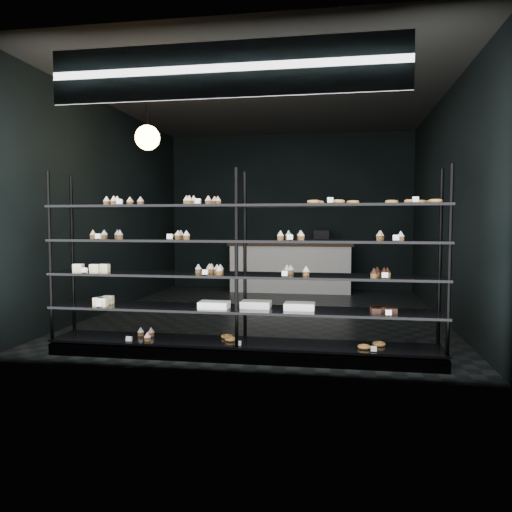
% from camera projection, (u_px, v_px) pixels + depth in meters
% --- Properties ---
extents(room, '(5.01, 6.01, 3.20)m').
position_uv_depth(room, '(269.00, 208.00, 7.43)').
color(room, black).
rests_on(room, ground).
extents(display_shelf, '(4.00, 0.50, 1.91)m').
position_uv_depth(display_shelf, '(239.00, 297.00, 5.08)').
color(display_shelf, black).
rests_on(display_shelf, room).
extents(signage, '(3.30, 0.05, 0.50)m').
position_uv_depth(signage, '(224.00, 70.00, 4.47)').
color(signage, '#0D1144').
rests_on(signage, room).
extents(pendant_lamp, '(0.31, 0.31, 0.88)m').
position_uv_depth(pendant_lamp, '(147.00, 138.00, 6.28)').
color(pendant_lamp, black).
rests_on(pendant_lamp, room).
extents(service_counter, '(2.45, 0.65, 1.23)m').
position_uv_depth(service_counter, '(291.00, 267.00, 9.95)').
color(service_counter, silver).
rests_on(service_counter, room).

